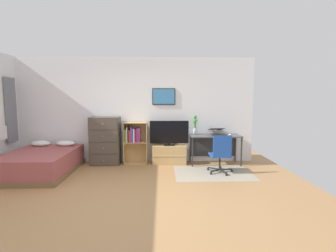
{
  "coord_description": "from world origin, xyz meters",
  "views": [
    {
      "loc": [
        0.67,
        -4.06,
        1.65
      ],
      "look_at": [
        0.81,
        1.5,
        1.04
      ],
      "focal_mm": 26.67,
      "sensor_mm": 36.0,
      "label": 1
    }
  ],
  "objects": [
    {
      "name": "bed",
      "position": [
        -2.01,
        1.42,
        0.25
      ],
      "size": [
        1.4,
        1.92,
        0.62
      ],
      "rotation": [
        0.0,
        0.0,
        0.01
      ],
      "color": "brown",
      "rests_on": "ground_plane"
    },
    {
      "name": "bamboo_vase",
      "position": [
        1.53,
        2.27,
        0.99
      ],
      "size": [
        0.11,
        0.1,
        0.49
      ],
      "color": "silver",
      "rests_on": "desk"
    },
    {
      "name": "wall_back_with_posters",
      "position": [
        0.0,
        2.43,
        1.35
      ],
      "size": [
        6.12,
        0.09,
        2.7
      ],
      "color": "white",
      "rests_on": "ground_plane"
    },
    {
      "name": "desk",
      "position": [
        2.01,
        2.17,
        0.6
      ],
      "size": [
        1.26,
        0.55,
        0.74
      ],
      "color": "#4C4C4F",
      "rests_on": "ground_plane"
    },
    {
      "name": "dresser",
      "position": [
        -0.75,
        2.15,
        0.6
      ],
      "size": [
        0.72,
        0.46,
        1.2
      ],
      "color": "#4C4238",
      "rests_on": "ground_plane"
    },
    {
      "name": "tv_stand",
      "position": [
        0.86,
        2.17,
        0.24
      ],
      "size": [
        0.85,
        0.41,
        0.47
      ],
      "color": "tan",
      "rests_on": "ground_plane"
    },
    {
      "name": "area_rug",
      "position": [
        1.81,
        1.32,
        0.0
      ],
      "size": [
        1.7,
        1.2,
        0.01
      ],
      "primitive_type": "cube",
      "color": "#9E937F",
      "rests_on": "ground_plane"
    },
    {
      "name": "television",
      "position": [
        0.86,
        2.15,
        0.79
      ],
      "size": [
        0.98,
        0.16,
        0.63
      ],
      "color": "black",
      "rests_on": "tv_stand"
    },
    {
      "name": "ground_plane",
      "position": [
        0.0,
        0.0,
        0.0
      ],
      "size": [
        7.2,
        7.2,
        0.0
      ],
      "primitive_type": "plane",
      "color": "#A87A4C"
    },
    {
      "name": "bookshelf",
      "position": [
        -0.03,
        2.22,
        0.63
      ],
      "size": [
        0.6,
        0.3,
        1.05
      ],
      "color": "tan",
      "rests_on": "ground_plane"
    },
    {
      "name": "computer_mouse",
      "position": [
        2.37,
        2.05,
        0.76
      ],
      "size": [
        0.06,
        0.1,
        0.03
      ],
      "primitive_type": "ellipsoid",
      "color": "silver",
      "rests_on": "desk"
    },
    {
      "name": "office_chair",
      "position": [
        1.97,
        1.28,
        0.46
      ],
      "size": [
        0.56,
        0.58,
        0.86
      ],
      "rotation": [
        0.0,
        0.0,
        0.01
      ],
      "color": "#232326",
      "rests_on": "ground_plane"
    },
    {
      "name": "laptop",
      "position": [
        2.09,
        2.19,
        0.81
      ],
      "size": [
        0.42,
        0.45,
        0.17
      ],
      "rotation": [
        0.0,
        0.0,
        0.11
      ],
      "color": "#333338",
      "rests_on": "desk"
    }
  ]
}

